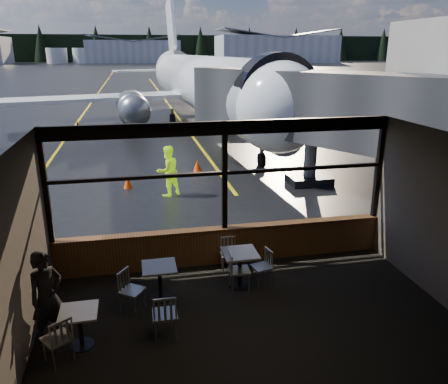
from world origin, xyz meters
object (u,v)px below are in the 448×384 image
object	(u,v)px
chair_left_s	(57,339)
cafe_table_mid	(160,282)
chair_near_n	(229,255)
cone_wing	(78,125)
cone_extra	(128,182)
cafe_table_left	(80,328)
chair_near_e	(261,267)
airliner	(205,47)
passenger	(47,297)
ground_crew	(168,171)
cone_nose	(197,165)
cafe_table_near	(240,269)
jet_bridge	(290,120)
chair_mid_s	(165,315)
chair_near_w	(239,271)
chair_mid_w	(132,291)

from	to	relation	value
chair_left_s	cafe_table_mid	bearing A→B (deg)	8.21
chair_near_n	cone_wing	world-z (taller)	chair_near_n
chair_left_s	cone_extra	distance (m)	9.84
cafe_table_left	chair_near_e	bearing A→B (deg)	20.94
airliner	chair_left_s	bearing A→B (deg)	-108.52
chair_near_e	passenger	size ratio (longest dim) A/B	0.48
chair_near_n	ground_crew	distance (m)	6.10
chair_near_e	chair_left_s	distance (m)	4.43
cone_nose	cone_extra	xyz separation A→B (m)	(-2.96, -1.84, -0.03)
airliner	chair_near_e	xyz separation A→B (m)	(-2.38, -21.60, -4.83)
airliner	chair_left_s	world-z (taller)	airliner
cafe_table_near	passenger	xyz separation A→B (m)	(-3.79, -1.11, 0.45)
jet_bridge	chair_mid_s	world-z (taller)	jet_bridge
jet_bridge	chair_mid_s	bearing A→B (deg)	-122.75
chair_near_w	cone_wing	distance (m)	22.72
cone_wing	chair_near_e	bearing A→B (deg)	-74.17
chair_mid_w	jet_bridge	bearing A→B (deg)	175.42
airliner	chair_mid_s	world-z (taller)	airliner
cafe_table_mid	cafe_table_left	distance (m)	1.95
chair_mid_s	cone_extra	size ratio (longest dim) A/B	2.00
cafe_table_near	cone_extra	xyz separation A→B (m)	(-2.44, 7.96, -0.18)
ground_crew	cone_nose	xyz separation A→B (m)	(1.51, 3.04, -0.65)
cafe_table_mid	chair_mid_w	size ratio (longest dim) A/B	0.87
chair_left_s	ground_crew	size ratio (longest dim) A/B	0.49
cafe_table_left	chair_mid_s	world-z (taller)	chair_mid_s
airliner	chair_left_s	size ratio (longest dim) A/B	38.17
chair_mid_w	cone_nose	distance (m)	10.69
chair_near_e	cafe_table_left	bearing A→B (deg)	97.70
airliner	cone_extra	xyz separation A→B (m)	(-5.32, -13.62, -5.01)
chair_near_e	chair_mid_w	distance (m)	2.86
jet_bridge	chair_left_s	world-z (taller)	jet_bridge
cafe_table_mid	chair_near_n	world-z (taller)	chair_near_n
chair_near_n	chair_left_s	size ratio (longest dim) A/B	0.90
airliner	cone_nose	bearing A→B (deg)	-104.48
chair_mid_s	cone_nose	size ratio (longest dim) A/B	1.77
cafe_table_left	chair_left_s	world-z (taller)	chair_left_s
cafe_table_mid	ground_crew	bearing A→B (deg)	83.66
cafe_table_near	chair_near_w	bearing A→B (deg)	-106.55
chair_mid_s	cone_nose	bearing A→B (deg)	79.79
cafe_table_near	cafe_table_left	size ratio (longest dim) A/B	1.16
chair_near_e	chair_near_w	xyz separation A→B (m)	(-0.54, -0.15, 0.04)
airliner	cone_extra	bearing A→B (deg)	-114.49
chair_near_e	cone_wing	xyz separation A→B (m)	(-6.20, 21.86, -0.14)
ground_crew	cone_extra	xyz separation A→B (m)	(-1.45, 1.20, -0.68)
airliner	cone_extra	distance (m)	15.46
passenger	ground_crew	distance (m)	8.36
chair_mid_w	cone_nose	bearing A→B (deg)	-160.97
cafe_table_near	ground_crew	bearing A→B (deg)	98.36
cafe_table_left	chair_near_n	xyz separation A→B (m)	(3.16, 2.20, 0.05)
passenger	ground_crew	bearing A→B (deg)	28.57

